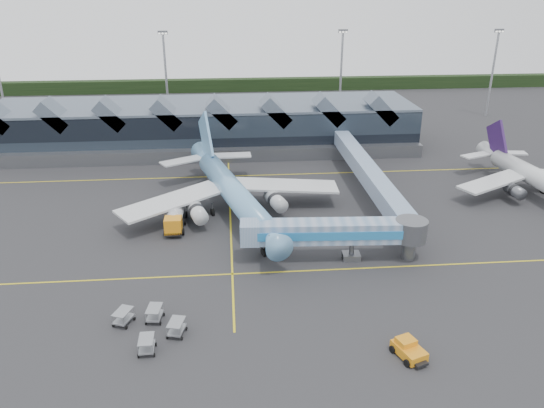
{
  "coord_description": "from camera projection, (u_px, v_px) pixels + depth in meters",
  "views": [
    {
      "loc": [
        -0.04,
        -65.93,
        34.15
      ],
      "look_at": [
        5.9,
        2.27,
        5.0
      ],
      "focal_mm": 35.0,
      "sensor_mm": 36.0,
      "label": 1
    }
  ],
  "objects": [
    {
      "name": "regional_jet",
      "position": [
        532.0,
        176.0,
        89.87
      ],
      "size": [
        28.22,
        30.97,
        10.62
      ],
      "rotation": [
        0.0,
        0.0,
        0.12
      ],
      "color": "silver",
      "rests_on": "ground"
    },
    {
      "name": "baggage_carts",
      "position": [
        150.0,
        325.0,
        55.25
      ],
      "size": [
        7.97,
        7.67,
        1.6
      ],
      "rotation": [
        0.0,
        0.0,
        -0.23
      ],
      "color": "#93969B",
      "rests_on": "ground"
    },
    {
      "name": "tree_line_far",
      "position": [
        226.0,
        85.0,
        173.86
      ],
      "size": [
        260.0,
        4.0,
        4.0
      ],
      "primitive_type": "cube",
      "color": "black",
      "rests_on": "ground"
    },
    {
      "name": "ground",
      "position": [
        231.0,
        245.0,
        73.82
      ],
      "size": [
        260.0,
        260.0,
        0.0
      ],
      "primitive_type": "plane",
      "color": "#242426",
      "rests_on": "ground"
    },
    {
      "name": "taxi_stripes",
      "position": [
        230.0,
        215.0,
        82.98
      ],
      "size": [
        120.0,
        60.0,
        0.01
      ],
      "color": "gold",
      "rests_on": "ground"
    },
    {
      "name": "terminal",
      "position": [
        204.0,
        125.0,
        114.9
      ],
      "size": [
        90.0,
        22.25,
        12.52
      ],
      "color": "black",
      "rests_on": "ground"
    },
    {
      "name": "pushback_tug",
      "position": [
        409.0,
        350.0,
        51.77
      ],
      "size": [
        3.34,
        4.22,
        1.7
      ],
      "rotation": [
        0.0,
        0.0,
        0.35
      ],
      "color": "orange",
      "rests_on": "ground"
    },
    {
      "name": "main_airliner",
      "position": [
        231.0,
        189.0,
        82.72
      ],
      "size": [
        34.78,
        40.82,
        13.32
      ],
      "rotation": [
        0.0,
        0.0,
        0.27
      ],
      "color": "#69A2D5",
      "rests_on": "ground"
    },
    {
      "name": "jet_bridge",
      "position": [
        345.0,
        232.0,
        68.48
      ],
      "size": [
        24.3,
        4.8,
        5.64
      ],
      "rotation": [
        0.0,
        0.0,
        -0.05
      ],
      "color": "#6888AD",
      "rests_on": "ground"
    },
    {
      "name": "light_masts",
      "position": [
        312.0,
        76.0,
        128.16
      ],
      "size": [
        132.4,
        42.56,
        22.45
      ],
      "color": "gray",
      "rests_on": "ground"
    },
    {
      "name": "fuel_truck",
      "position": [
        176.0,
        214.0,
        78.91
      ],
      "size": [
        2.95,
        9.74,
        3.26
      ],
      "rotation": [
        0.0,
        0.0,
        -0.01
      ],
      "color": "black",
      "rests_on": "ground"
    }
  ]
}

